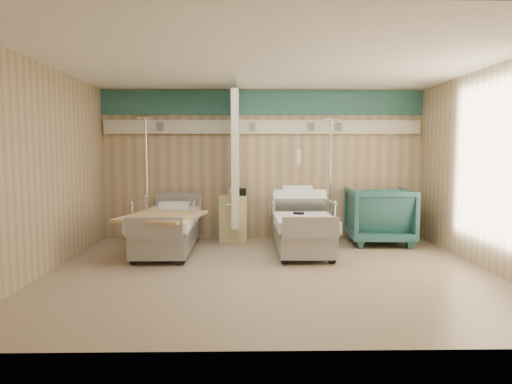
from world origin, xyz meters
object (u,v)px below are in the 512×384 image
(bed_left, at_px, (168,233))
(iv_stand_right, at_px, (329,217))
(bedside_cabinet, at_px, (233,218))
(visitor_armchair, at_px, (379,215))
(iv_stand_left, at_px, (148,218))
(bed_right, at_px, (301,232))

(bed_left, bearing_deg, iv_stand_right, 15.78)
(iv_stand_right, bearing_deg, bedside_cabinet, 176.47)
(iv_stand_right, bearing_deg, bed_left, -164.22)
(visitor_armchair, height_order, iv_stand_right, iv_stand_right)
(bedside_cabinet, height_order, iv_stand_left, iv_stand_left)
(bedside_cabinet, relative_size, iv_stand_right, 0.38)
(visitor_armchair, bearing_deg, bed_left, 12.47)
(visitor_armchair, relative_size, iv_stand_left, 0.50)
(bedside_cabinet, xyz_separation_m, iv_stand_right, (1.75, -0.11, 0.03))
(iv_stand_right, bearing_deg, bed_right, -127.29)
(bed_right, distance_m, iv_stand_right, 1.01)
(bed_left, relative_size, iv_stand_right, 0.97)
(bedside_cabinet, bearing_deg, visitor_armchair, -6.55)
(iv_stand_right, xyz_separation_m, iv_stand_left, (-3.28, -0.08, 0.00))
(bed_left, relative_size, bedside_cabinet, 2.54)
(iv_stand_right, bearing_deg, visitor_armchair, -12.58)
(bedside_cabinet, xyz_separation_m, iv_stand_left, (-1.53, -0.19, 0.03))
(visitor_armchair, xyz_separation_m, iv_stand_left, (-4.14, 0.11, -0.05))
(bedside_cabinet, relative_size, iv_stand_left, 0.38)
(bed_right, relative_size, iv_stand_right, 0.97)
(visitor_armchair, xyz_separation_m, iv_stand_right, (-0.86, 0.19, -0.05))
(bed_right, height_order, visitor_armchair, visitor_armchair)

